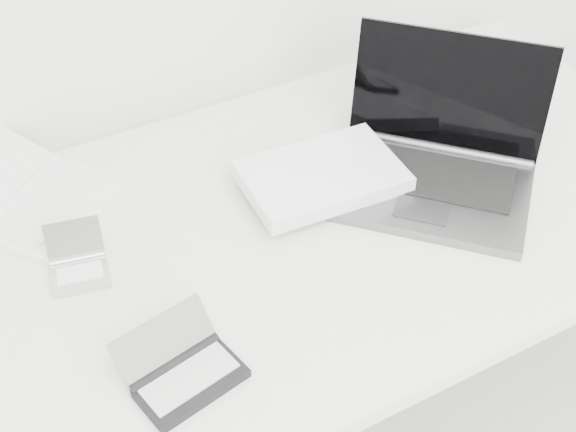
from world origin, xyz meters
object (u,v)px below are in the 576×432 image
desk (292,242)px  netbook_open_white (36,200)px  palmtop_charcoal (184,372)px  laptop_large (392,167)px

desk → netbook_open_white: size_ratio=4.09×
desk → palmtop_charcoal: palmtop_charcoal is taller
desk → laptop_large: 0.23m
desk → laptop_large: size_ratio=2.84×
netbook_open_white → palmtop_charcoal: palmtop_charcoal is taller
laptop_large → palmtop_charcoal: size_ratio=3.19×
laptop_large → palmtop_charcoal: laptop_large is taller
laptop_large → netbook_open_white: bearing=-156.4°
laptop_large → palmtop_charcoal: 0.56m
laptop_large → palmtop_charcoal: (-0.51, -0.22, -0.02)m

